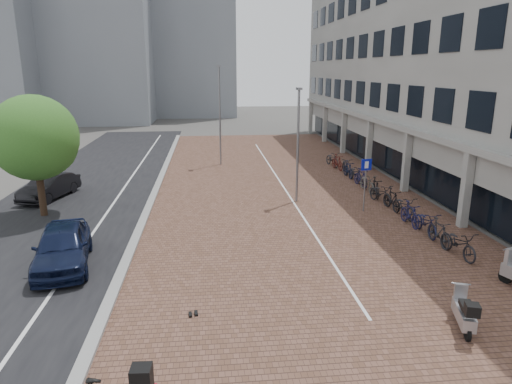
# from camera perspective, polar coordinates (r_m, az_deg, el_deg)

# --- Properties ---
(ground) EXTENTS (140.00, 140.00, 0.00)m
(ground) POSITION_cam_1_polar(r_m,az_deg,el_deg) (15.32, 2.40, -10.62)
(ground) COLOR #474442
(ground) RESTS_ON ground
(plaza_brick) EXTENTS (14.50, 42.00, 0.04)m
(plaza_brick) POSITION_cam_1_polar(r_m,az_deg,el_deg) (26.80, 2.91, 0.81)
(plaza_brick) COLOR brown
(plaza_brick) RESTS_ON ground
(street_asphalt) EXTENTS (8.00, 50.00, 0.03)m
(street_asphalt) POSITION_cam_1_polar(r_m,az_deg,el_deg) (27.38, -20.49, 0.15)
(street_asphalt) COLOR black
(street_asphalt) RESTS_ON ground
(curb) EXTENTS (0.35, 42.00, 0.14)m
(curb) POSITION_cam_1_polar(r_m,az_deg,el_deg) (26.64, -12.36, 0.52)
(curb) COLOR gray
(curb) RESTS_ON ground
(lane_line) EXTENTS (0.12, 44.00, 0.00)m
(lane_line) POSITION_cam_1_polar(r_m,az_deg,el_deg) (26.94, -16.37, 0.30)
(lane_line) COLOR white
(lane_line) RESTS_ON street_asphalt
(parking_line) EXTENTS (0.10, 30.00, 0.00)m
(parking_line) POSITION_cam_1_polar(r_m,az_deg,el_deg) (26.82, 3.33, 0.87)
(parking_line) COLOR white
(parking_line) RESTS_ON plaza_brick
(office_building) EXTENTS (8.40, 40.00, 15.00)m
(office_building) POSITION_cam_1_polar(r_m,az_deg,el_deg) (33.28, 21.88, 17.25)
(office_building) COLOR #9F9F9A
(office_building) RESTS_ON ground
(bg_towers) EXTENTS (33.00, 23.00, 32.00)m
(bg_towers) POSITION_cam_1_polar(r_m,az_deg,el_deg) (64.17, -18.27, 21.05)
(bg_towers) COLOR gray
(bg_towers) RESTS_ON ground
(car_navy) EXTENTS (2.52, 4.60, 1.48)m
(car_navy) POSITION_cam_1_polar(r_m,az_deg,el_deg) (17.17, -23.14, -6.28)
(car_navy) COLOR black
(car_navy) RESTS_ON ground
(car_dark) EXTENTS (2.40, 4.14, 1.29)m
(car_dark) POSITION_cam_1_polar(r_m,az_deg,el_deg) (26.39, -24.52, 0.63)
(car_dark) COLOR black
(car_dark) RESTS_ON ground
(shoes) EXTENTS (0.35, 0.31, 0.08)m
(shoes) POSITION_cam_1_polar(r_m,az_deg,el_deg) (13.23, -7.89, -15.05)
(shoes) COLOR black
(shoes) RESTS_ON ground
(scooter_front) EXTENTS (0.93, 1.64, 1.08)m
(scooter_front) POSITION_cam_1_polar(r_m,az_deg,el_deg) (13.46, 24.68, -13.42)
(scooter_front) COLOR #9F9FA4
(scooter_front) RESTS_ON ground
(parking_sign) EXTENTS (0.54, 0.16, 2.59)m
(parking_sign) POSITION_cam_1_polar(r_m,az_deg,el_deg) (22.07, 13.60, 1.92)
(parking_sign) COLOR slate
(parking_sign) RESTS_ON ground
(lamp_near) EXTENTS (0.12, 0.12, 5.74)m
(lamp_near) POSITION_cam_1_polar(r_m,az_deg,el_deg) (23.02, 5.26, 5.65)
(lamp_near) COLOR slate
(lamp_near) RESTS_ON ground
(lamp_far) EXTENTS (0.12, 0.12, 6.85)m
(lamp_far) POSITION_cam_1_polar(r_m,az_deg,el_deg) (32.23, -4.56, 9.40)
(lamp_far) COLOR gray
(lamp_far) RESTS_ON ground
(street_tree) EXTENTS (3.85, 3.85, 5.60)m
(street_tree) POSITION_cam_1_polar(r_m,az_deg,el_deg) (22.91, -25.74, 5.92)
(street_tree) COLOR #382619
(street_tree) RESTS_ON ground
(bike_row) EXTENTS (1.29, 18.15, 1.05)m
(bike_row) POSITION_cam_1_polar(r_m,az_deg,el_deg) (25.10, 14.73, 0.53)
(bike_row) COLOR black
(bike_row) RESTS_ON ground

